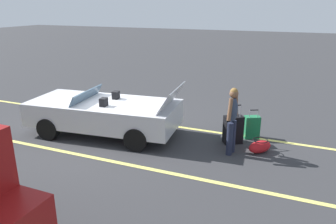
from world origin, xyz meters
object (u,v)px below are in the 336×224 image
Objects in this scene: suitcase_medium_bright at (252,127)px; traveler_person at (232,117)px; convertible_car at (98,113)px; suitcase_large_black at (233,130)px; duffel_bag at (260,147)px.

traveler_person is (0.32, 1.18, 0.62)m from suitcase_medium_bright.
convertible_car is at bearing 9.88° from traveler_person.
suitcase_large_black is 0.86m from traveler_person.
suitcase_medium_bright is (-4.07, -1.27, -0.28)m from convertible_car.
convertible_car is at bearing 80.42° from suitcase_medium_bright.
suitcase_large_black is at bearing -174.32° from convertible_car.
duffel_bag is at bearing -146.41° from traveler_person.
suitcase_medium_bright is at bearing -68.65° from duffel_bag.
traveler_person is (0.66, 0.31, 0.77)m from duffel_bag.
traveler_person is at bearing 25.12° from duffel_bag.
traveler_person reaches higher than suitcase_large_black.
suitcase_medium_bright is at bearing -168.43° from convertible_car.
suitcase_large_black is 0.65× the size of traveler_person.
traveler_person reaches higher than duffel_bag.
duffel_bag is 1.06m from traveler_person.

